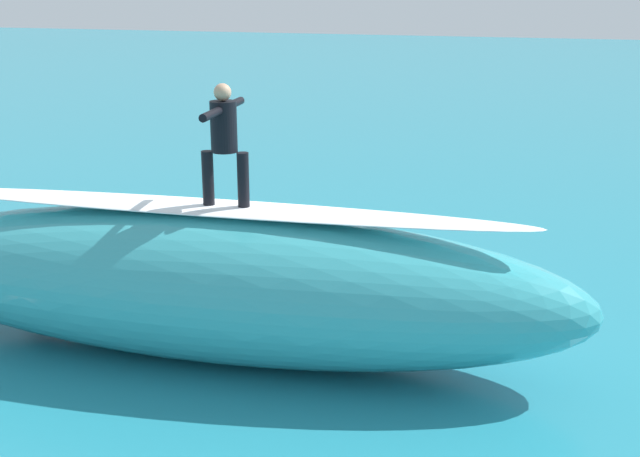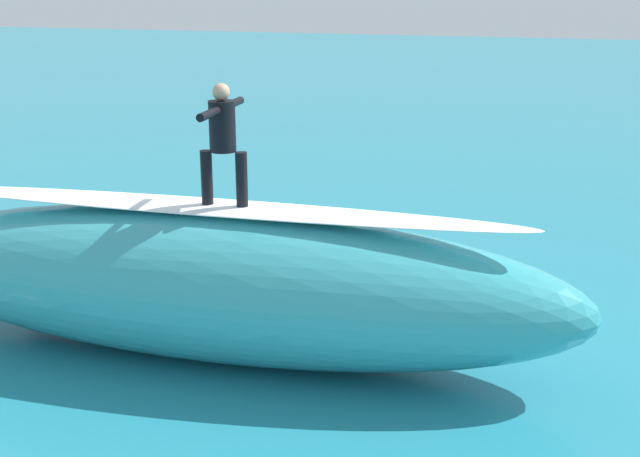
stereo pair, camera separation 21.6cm
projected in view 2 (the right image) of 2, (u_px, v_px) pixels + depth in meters
ground_plane at (281, 309)px, 12.10m from camera, size 120.00×120.00×0.00m
wave_crest at (215, 283)px, 10.42m from camera, size 9.52×2.72×1.93m
wave_foam_lip at (211, 207)px, 10.13m from camera, size 8.03×1.21×0.08m
surfboard_riding at (225, 208)px, 10.08m from camera, size 2.22×0.73×0.08m
surfer_riding at (223, 135)px, 9.82m from camera, size 0.59×1.42×1.49m
surfboard_paddling at (397, 296)px, 12.48m from camera, size 2.04×1.12×0.09m
surfer_paddling at (389, 285)px, 12.43m from camera, size 1.59×0.72×0.29m
buoy_marker at (47, 265)px, 12.81m from camera, size 0.76×0.76×1.29m
foam_patch_mid at (133, 307)px, 12.06m from camera, size 0.71×0.63×0.08m
foam_patch_far at (237, 288)px, 12.78m from camera, size 1.30×1.26×0.09m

